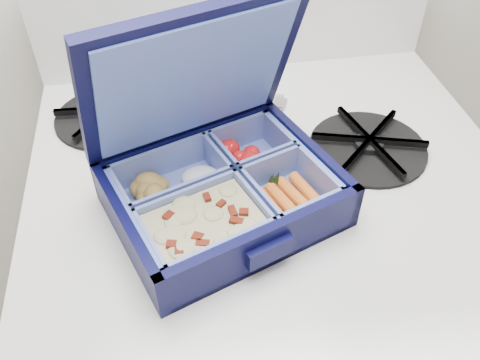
{
  "coord_description": "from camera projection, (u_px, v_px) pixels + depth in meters",
  "views": [
    {
      "loc": [
        -0.0,
        1.17,
        1.43
      ],
      "look_at": [
        0.08,
        1.6,
        1.0
      ],
      "focal_mm": 38.0,
      "sensor_mm": 36.0,
      "label": 1
    }
  ],
  "objects": [
    {
      "name": "fork",
      "position": [
        271.0,
        135.0,
        0.73
      ],
      "size": [
        0.09,
        0.17,
        0.01
      ],
      "primitive_type": null,
      "rotation": [
        0.0,
        0.0,
        -0.4
      ],
      "color": "#AAAAAA",
      "rests_on": "stove"
    },
    {
      "name": "stove",
      "position": [
        260.0,
        345.0,
        1.02
      ],
      "size": [
        0.64,
        0.64,
        0.97
      ],
      "primitive_type": null,
      "color": "white",
      "rests_on": "floor"
    },
    {
      "name": "burner_grate_rear",
      "position": [
        107.0,
        114.0,
        0.76
      ],
      "size": [
        0.17,
        0.17,
        0.02
      ],
      "primitive_type": "cylinder",
      "rotation": [
        0.0,
        0.0,
        -0.08
      ],
      "color": "black",
      "rests_on": "stove"
    },
    {
      "name": "bento_box",
      "position": [
        223.0,
        194.0,
        0.61
      ],
      "size": [
        0.31,
        0.28,
        0.06
      ],
      "primitive_type": null,
      "rotation": [
        0.0,
        0.0,
        0.35
      ],
      "color": "black",
      "rests_on": "stove"
    },
    {
      "name": "burner_grate",
      "position": [
        369.0,
        143.0,
        0.71
      ],
      "size": [
        0.2,
        0.2,
        0.02
      ],
      "primitive_type": "cylinder",
      "rotation": [
        0.0,
        0.0,
        -0.29
      ],
      "color": "black",
      "rests_on": "stove"
    }
  ]
}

